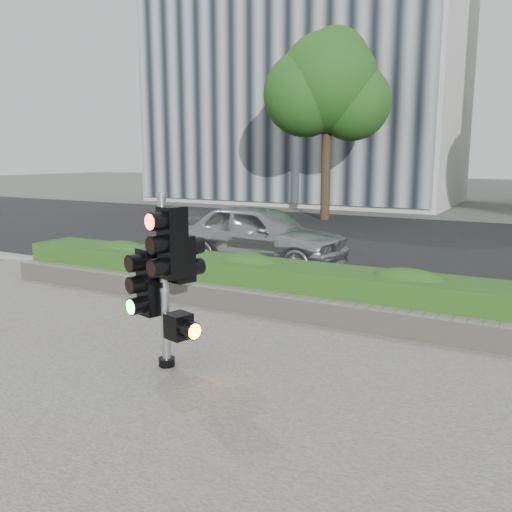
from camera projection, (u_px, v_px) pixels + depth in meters
name	position (u px, v px, depth m)	size (l,w,h in m)	color
ground	(231.00, 362.00, 6.59)	(120.00, 120.00, 0.00)	#51514C
sidewalk	(73.00, 460.00, 4.43)	(16.00, 11.00, 0.03)	#9E9389
road	(415.00, 245.00, 15.22)	(60.00, 13.00, 0.02)	black
curb	(326.00, 298.00, 9.30)	(60.00, 0.25, 0.12)	gray
stone_wall	(296.00, 308.00, 8.19)	(12.00, 0.32, 0.34)	gray
hedge	(313.00, 288.00, 8.72)	(12.00, 1.00, 0.68)	#488A2A
building_left	(308.00, 62.00, 29.32)	(16.00, 9.00, 15.00)	#B7B7B2
tree_left	(328.00, 87.00, 20.37)	(4.61, 4.03, 7.34)	black
traffic_signal	(168.00, 273.00, 6.18)	(0.75, 0.61, 2.03)	black
car_silver	(260.00, 234.00, 12.33)	(1.63, 4.06, 1.38)	#9EA1A5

